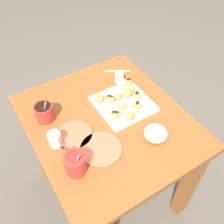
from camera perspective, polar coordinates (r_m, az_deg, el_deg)
ground_plane at (r=1.89m, az=-0.70°, el=-16.66°), size 8.00×8.00×0.00m
dining_table at (r=1.39m, az=-0.92°, el=-6.03°), size 0.85×0.75×0.74m
pastry_plate_square at (r=1.33m, az=2.57°, el=1.81°), size 0.27×0.27×0.02m
coffee_mug_red_left at (r=1.07m, az=-8.32°, el=-11.22°), size 0.13×0.09×0.15m
coffee_mug_red_right at (r=1.28m, az=-14.99°, el=0.05°), size 0.13×0.09×0.13m
cream_pitcher_white at (r=1.17m, az=-12.75°, el=-5.78°), size 0.10×0.06×0.07m
ice_cream_bowl at (r=1.18m, az=9.78°, el=-4.57°), size 0.11×0.11×0.08m
chocolate_sauce_pitcher at (r=1.45m, az=1.66°, el=7.86°), size 0.09×0.05×0.06m
saucer_coral_left at (r=1.21m, az=-8.40°, el=-4.97°), size 0.17×0.17×0.01m
saucer_coral_right at (r=1.15m, az=-2.48°, el=-8.28°), size 0.19×0.19×0.01m
loose_spoon_near_saucer at (r=1.54m, az=1.97°, el=9.19°), size 0.09×0.14×0.01m
beignet_0 at (r=1.32m, az=-0.50°, el=2.97°), size 0.07×0.07×0.04m
chocolate_drizzle_0 at (r=1.30m, az=-0.50°, el=3.60°), size 0.04×0.04×0.00m
beignet_1 at (r=1.38m, az=4.21°, el=5.31°), size 0.07×0.07×0.03m
beignet_2 at (r=1.24m, az=0.72°, el=-0.56°), size 0.07×0.07×0.03m
chocolate_drizzle_2 at (r=1.23m, az=0.73°, el=-0.02°), size 0.04×0.04×0.00m
beignet_3 at (r=1.29m, az=5.67°, el=1.52°), size 0.06×0.06×0.03m
chocolate_drizzle_3 at (r=1.28m, az=5.73°, el=2.08°), size 0.03×0.03×0.00m
beignet_4 at (r=1.42m, az=3.71°, el=6.69°), size 0.06×0.05×0.04m
chocolate_drizzle_4 at (r=1.40m, az=3.75°, el=7.32°), size 0.03×0.03×0.00m
beignet_5 at (r=1.28m, az=2.16°, el=1.29°), size 0.06×0.06×0.03m
beignet_6 at (r=1.35m, az=3.29°, el=4.20°), size 0.08×0.08×0.03m
beignet_7 at (r=1.24m, az=4.10°, el=-0.76°), size 0.07×0.07×0.04m
beignet_8 at (r=1.32m, az=-2.89°, el=3.16°), size 0.06×0.06×0.04m
beignet_9 at (r=1.35m, az=5.57°, el=3.82°), size 0.06×0.05×0.03m
chocolate_drizzle_9 at (r=1.34m, az=5.62°, el=4.31°), size 0.03×0.03×0.00m
beignet_10 at (r=1.33m, az=1.27°, el=3.60°), size 0.05×0.05×0.03m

